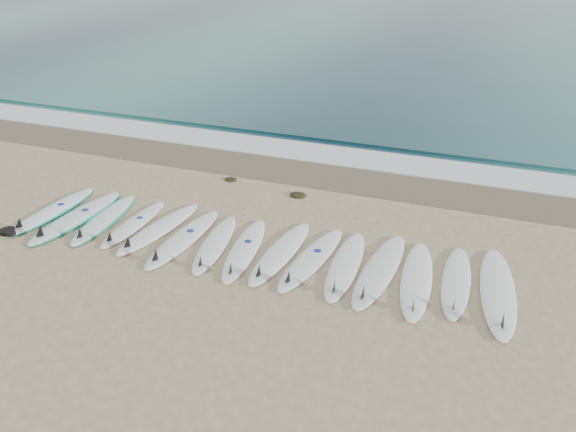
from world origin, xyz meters
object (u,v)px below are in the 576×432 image
(surfboard_7, at_px, (244,251))
(leash_coil, at_px, (8,232))
(surfboard_0, at_px, (52,211))
(surfboard_14, at_px, (498,293))

(surfboard_7, bearing_deg, leash_coil, -176.80)
(surfboard_0, bearing_deg, surfboard_14, 3.41)
(surfboard_7, bearing_deg, surfboard_0, 170.77)
(surfboard_7, xyz_separation_m, leash_coil, (-4.97, -1.01, -0.01))
(surfboard_14, bearing_deg, surfboard_0, 175.88)
(surfboard_0, relative_size, surfboard_7, 1.02)
(surfboard_0, relative_size, surfboard_14, 0.89)
(surfboard_0, height_order, leash_coil, surfboard_0)
(surfboard_14, xyz_separation_m, leash_coil, (-9.75, -1.24, -0.02))
(surfboard_7, relative_size, surfboard_14, 0.87)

